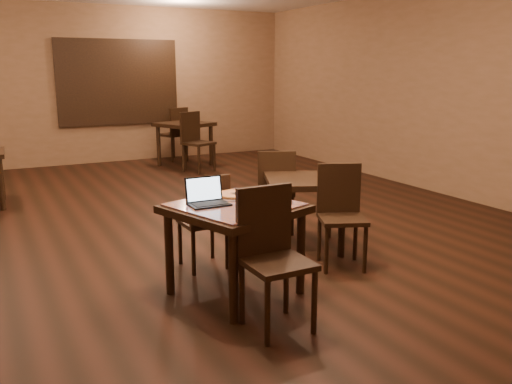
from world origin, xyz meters
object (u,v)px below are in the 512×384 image
pizza_pan (235,196)px  other_table_a_chair_near (195,138)px  chair_main_far (206,216)px  other_table_c (305,190)px  other_table_a_chair_far (176,131)px  other_table_a (185,130)px  laptop (207,197)px  chair_main_near (271,249)px  tiled_table (235,216)px  other_table_c_chair_near (341,209)px  other_table_c_chair_far (276,187)px

pizza_pan → other_table_a_chair_near: (1.57, 5.03, -0.17)m
chair_main_far → other_table_c: chair_main_far is taller
pizza_pan → other_table_a_chair_far: 6.50m
chair_main_far → other_table_a: 5.55m
chair_main_far → laptop: bearing=67.6°
chair_main_near → other_table_a: 6.73m
other_table_a_chair_far → tiled_table: bearing=51.9°
laptop → pizza_pan: bearing=24.2°
other_table_a_chair_far → other_table_a: bearing=63.8°
other_table_c → other_table_c_chair_near: (0.03, -0.56, -0.07)m
tiled_table → other_table_c_chair_near: size_ratio=1.22×
other_table_a_chair_near → other_table_c_chair_near: bearing=-118.7°
other_table_c_chair_near → other_table_c: bearing=116.5°
tiled_table → other_table_c_chair_near: other_table_c_chair_near is taller
laptop → other_table_a_chair_far: other_table_a_chair_far is taller
pizza_pan → laptop: bearing=-156.3°
chair_main_near → other_table_a_chair_near: (1.69, 5.88, 0.03)m
chair_main_near → laptop: size_ratio=3.24×
other_table_a_chair_far → other_table_a_chair_near: bearing=63.8°
chair_main_near → other_table_a_chair_near: other_table_a_chair_near is taller
chair_main_near → other_table_a_chair_far: 7.35m
other_table_a_chair_near → other_table_a_chair_far: bearing=63.8°
other_table_a_chair_far → chair_main_near: bearing=53.2°
tiled_table → chair_main_near: (-0.00, -0.61, -0.09)m
tiled_table → other_table_a_chair_near: (1.69, 5.27, -0.06)m
chair_main_near → other_table_a_chair_far: (1.76, 7.13, 0.03)m
other_table_a_chair_near → other_table_c: 4.56m
other_table_c_chair_near → chair_main_far: bearing=-177.4°
laptop → other_table_c: size_ratio=0.30×
chair_main_near → other_table_c: size_ratio=0.98×
chair_main_near → other_table_c: bearing=48.8°
tiled_table → other_table_a: (1.73, 5.90, 0.02)m
chair_main_near → pizza_pan: 0.88m
other_table_a → other_table_a_chair_far: 0.63m
chair_main_far → other_table_a: chair_main_far is taller
pizza_pan → other_table_c: (1.02, 0.50, -0.16)m
laptop → other_table_c: 1.50m
chair_main_near → pizza_pan: bearing=81.0°
chair_main_far → other_table_a_chair_near: other_table_a_chair_near is taller
other_table_a_chair_far → other_table_c_chair_far: other_table_a_chair_far is taller
other_table_a → other_table_a_chair_near: size_ratio=1.08×
other_table_a_chair_far → chair_main_far: bearing=50.5°
tiled_table → laptop: bearing=135.2°
other_table_a_chair_near → chair_main_near: bearing=-129.0°
other_table_c_chair_near → pizza_pan: bearing=-160.0°
other_table_c_chair_near → other_table_a: bearing=107.7°
other_table_a_chair_near → other_table_c_chair_near: (-0.51, -5.09, -0.06)m
chair_main_far → other_table_c: (1.14, 0.12, 0.11)m
other_table_a → other_table_a_chair_far: (0.04, 0.63, -0.08)m
tiled_table → pizza_pan: (0.12, 0.24, 0.11)m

